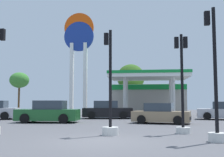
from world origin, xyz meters
The scene contains 12 objects.
ground_plane centered at (0.00, 0.00, 0.00)m, with size 90.00×90.00×0.00m, color #56565B.
gas_station centered at (2.20, 24.34, 2.18)m, with size 9.10×12.04×4.72m.
station_pole_sign centered at (-6.01, 20.64, 7.68)m, with size 3.59×0.56×12.25m.
car_0 centered at (-5.45, 9.12, 0.74)m, with size 4.69×2.29×1.64m.
car_1 centered at (2.91, 9.19, 0.66)m, with size 4.32×2.55×1.45m.
car_2 centered at (8.61, 14.08, 0.71)m, with size 4.66×2.71×1.57m.
car_5 centered at (-1.71, 14.51, 0.74)m, with size 4.79×2.54×1.64m.
traffic_signal_0 centered at (4.52, 0.32, 1.57)m, with size 0.70×0.71×5.33m.
traffic_signal_1 centered at (0.14, 1.96, 1.27)m, with size 0.77×0.77×4.98m.
traffic_signal_2 centered at (3.63, 3.08, 1.85)m, with size 0.70×0.71×4.94m.
tree_0 centered at (-17.22, 28.61, 4.81)m, with size 2.91×2.91×6.03m.
tree_1 centered at (-0.19, 28.15, 5.01)m, with size 3.96×3.96×6.93m.
Camera 1 is at (1.77, -10.77, 1.55)m, focal length 43.63 mm.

